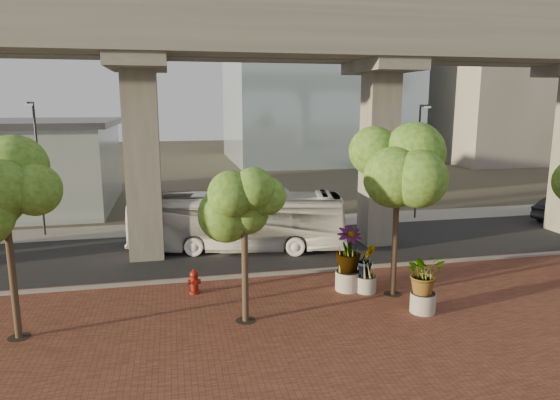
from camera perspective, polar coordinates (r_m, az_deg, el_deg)
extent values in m
plane|color=#3D382C|center=(24.13, -0.58, -7.05)|extent=(160.00, 160.00, 0.00)
cube|color=brown|center=(16.92, 5.12, -15.17)|extent=(70.00, 13.00, 0.06)
cube|color=black|center=(25.99, -1.48, -5.66)|extent=(90.00, 8.00, 0.04)
cube|color=gray|center=(22.25, 0.48, -8.41)|extent=(70.00, 0.25, 0.16)
cube|color=gray|center=(31.22, -3.37, -2.80)|extent=(90.00, 3.00, 0.06)
cube|color=gray|center=(23.52, -0.84, 18.39)|extent=(72.00, 2.40, 1.80)
cube|color=gray|center=(26.64, -2.27, 17.52)|extent=(72.00, 2.40, 1.80)
cube|color=gray|center=(27.91, -2.71, 20.12)|extent=(72.00, 0.12, 1.00)
cube|color=#9E998E|center=(72.50, 24.53, 13.64)|extent=(18.00, 16.00, 24.00)
imported|color=white|center=(25.63, -4.79, -2.44)|extent=(11.28, 4.81, 3.06)
cylinder|color=maroon|center=(20.45, -9.73, -10.28)|extent=(0.45, 0.45, 0.10)
cylinder|color=maroon|center=(20.32, -9.76, -9.34)|extent=(0.30, 0.30, 0.72)
sphere|color=maroon|center=(20.20, -9.79, -8.39)|extent=(0.35, 0.35, 0.35)
cylinder|color=maroon|center=(20.15, -9.81, -7.96)|extent=(0.10, 0.10, 0.12)
cylinder|color=maroon|center=(20.30, -9.76, -9.18)|extent=(0.49, 0.20, 0.20)
cylinder|color=gray|center=(19.07, 16.00, -11.19)|extent=(0.91, 0.91, 0.71)
imported|color=#305316|center=(18.68, 16.18, -8.03)|extent=(2.02, 2.02, 1.52)
cylinder|color=#9A958B|center=(20.55, 7.73, -9.11)|extent=(0.99, 0.99, 0.77)
imported|color=#305316|center=(20.14, 7.82, -5.65)|extent=(2.43, 2.43, 1.82)
cylinder|color=gray|center=(20.50, 9.78, -9.42)|extent=(0.82, 0.82, 0.64)
imported|color=#305316|center=(20.18, 9.88, -6.74)|extent=(1.83, 1.83, 1.37)
cylinder|color=#4C392B|center=(18.02, -28.19, -8.23)|extent=(0.22, 0.22, 3.78)
cylinder|color=black|center=(18.68, -27.65, -13.71)|extent=(0.70, 0.70, 0.01)
cylinder|color=#4C392B|center=(17.25, -4.01, -8.79)|extent=(0.22, 0.22, 3.17)
cylinder|color=black|center=(17.85, -3.94, -13.57)|extent=(0.70, 0.70, 0.01)
cylinder|color=#4C392B|center=(19.89, 12.99, -4.77)|extent=(0.22, 0.22, 4.22)
cylinder|color=black|center=(20.55, 12.73, -10.42)|extent=(0.70, 0.70, 0.01)
cylinder|color=#2B2B2F|center=(31.07, -25.82, 3.05)|extent=(0.13, 0.13, 7.45)
cube|color=#2B2B2F|center=(30.39, -26.61, 9.89)|extent=(0.14, 0.93, 0.14)
cube|color=silver|center=(29.94, -26.81, 9.69)|extent=(0.37, 0.19, 0.11)
cylinder|color=#2D2D32|center=(33.45, 15.44, 4.10)|extent=(0.13, 0.13, 7.28)
cube|color=#2D2D32|center=(32.83, 16.14, 10.32)|extent=(0.14, 0.91, 0.14)
cube|color=silver|center=(32.43, 16.52, 10.13)|extent=(0.36, 0.18, 0.11)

